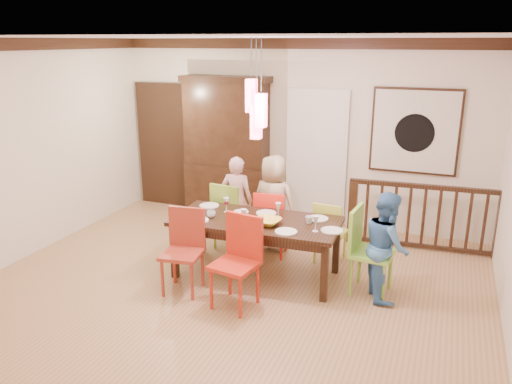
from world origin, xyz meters
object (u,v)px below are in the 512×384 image
(dining_table, at_px, (256,226))
(person_end_right, at_px, (386,246))
(chair_far_left, at_px, (232,210))
(person_far_left, at_px, (237,200))
(chair_end_right, at_px, (373,246))
(china_hutch, at_px, (227,148))
(balustrade, at_px, (424,216))
(person_far_mid, at_px, (274,203))

(dining_table, bearing_deg, person_end_right, -1.64)
(chair_far_left, bearing_deg, person_far_left, -81.86)
(dining_table, height_order, chair_end_right, chair_end_right)
(china_hutch, height_order, person_far_left, china_hutch)
(dining_table, bearing_deg, china_hutch, 120.76)
(dining_table, relative_size, balustrade, 0.99)
(dining_table, relative_size, chair_end_right, 2.03)
(person_far_mid, relative_size, person_end_right, 1.08)
(chair_end_right, distance_m, person_far_mid, 1.72)
(balustrade, bearing_deg, person_end_right, -104.98)
(chair_end_right, bearing_deg, person_far_left, 73.53)
(chair_end_right, height_order, person_far_mid, person_far_mid)
(person_far_left, bearing_deg, china_hutch, -62.08)
(chair_far_left, distance_m, balustrade, 2.70)
(chair_end_right, distance_m, person_far_left, 2.24)
(chair_end_right, xyz_separation_m, person_far_mid, (-1.51, 0.82, 0.09))
(person_far_mid, bearing_deg, person_end_right, 160.65)
(person_far_mid, xyz_separation_m, person_end_right, (1.66, -0.86, -0.05))
(dining_table, bearing_deg, person_far_mid, 92.74)
(person_far_left, bearing_deg, chair_end_right, 154.64)
(person_far_left, bearing_deg, person_far_mid, 174.89)
(china_hutch, distance_m, person_far_left, 1.35)
(balustrade, xyz_separation_m, person_far_mid, (-1.98, -0.74, 0.18))
(china_hutch, bearing_deg, chair_end_right, -35.05)
(chair_end_right, relative_size, person_end_right, 0.81)
(balustrade, relative_size, person_far_left, 1.62)
(person_end_right, bearing_deg, person_far_mid, 40.84)
(balustrade, xyz_separation_m, person_end_right, (-0.32, -1.59, 0.13))
(person_far_left, xyz_separation_m, person_far_mid, (0.57, -0.02, 0.03))
(china_hutch, bearing_deg, balustrade, -6.19)
(person_end_right, bearing_deg, chair_far_left, 51.18)
(dining_table, distance_m, person_far_left, 1.11)
(chair_far_left, height_order, person_far_mid, person_far_mid)
(person_far_mid, bearing_deg, chair_far_left, 25.54)
(dining_table, distance_m, balustrade, 2.50)
(chair_end_right, xyz_separation_m, person_far_left, (-2.08, 0.84, 0.06))
(person_far_left, bearing_deg, balustrade, -167.52)
(person_end_right, bearing_deg, dining_table, 69.12)
(balustrade, bearing_deg, dining_table, -143.14)
(balustrade, relative_size, person_end_right, 1.67)
(dining_table, bearing_deg, chair_far_left, 129.91)
(person_far_left, bearing_deg, chair_far_left, 88.49)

